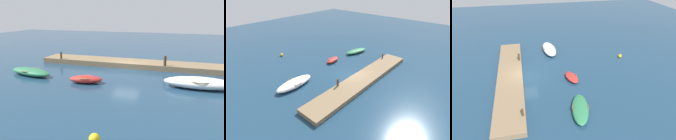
{
  "view_description": "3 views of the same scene",
  "coord_description": "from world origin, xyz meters",
  "views": [
    {
      "loc": [
        -6.1,
        22.21,
        5.56
      ],
      "look_at": [
        -0.01,
        4.23,
        0.96
      ],
      "focal_mm": 39.16,
      "sensor_mm": 36.0,
      "label": 1
    },
    {
      "loc": [
        -17.13,
        -12.62,
        12.25
      ],
      "look_at": [
        -0.88,
        1.67,
        0.78
      ],
      "focal_mm": 28.17,
      "sensor_mm": 36.0,
      "label": 2
    },
    {
      "loc": [
        21.48,
        -0.04,
        12.93
      ],
      "look_at": [
        1.25,
        4.45,
        1.06
      ],
      "focal_mm": 32.32,
      "sensor_mm": 36.0,
      "label": 3
    }
  ],
  "objects": [
    {
      "name": "ground_plane",
      "position": [
        0.0,
        0.0,
        0.0
      ],
      "size": [
        84.0,
        84.0,
        0.0
      ],
      "primitive_type": "plane",
      "color": "navy"
    },
    {
      "name": "dock_platform",
      "position": [
        0.0,
        -1.89,
        0.26
      ],
      "size": [
        19.16,
        2.91,
        0.52
      ],
      "primitive_type": "cube",
      "color": "#846B4C",
      "rests_on": "ground_plane"
    },
    {
      "name": "dinghy_red",
      "position": [
        1.83,
        5.25,
        0.31
      ],
      "size": [
        2.81,
        1.68,
        0.6
      ],
      "rotation": [
        0.0,
        0.0,
        0.18
      ],
      "color": "#B72D28",
      "rests_on": "ground_plane"
    },
    {
      "name": "motorboat_white",
      "position": [
        -6.67,
        3.89,
        0.43
      ],
      "size": [
        5.22,
        2.03,
        0.84
      ],
      "rotation": [
        0.0,
        0.0,
        0.04
      ],
      "color": "white",
      "rests_on": "ground_plane"
    },
    {
      "name": "rowboat_green",
      "position": [
        7.48,
        4.64,
        0.32
      ],
      "size": [
        4.65,
        2.51,
        0.63
      ],
      "rotation": [
        0.0,
        0.0,
        -0.23
      ],
      "color": "#2D7A4C",
      "rests_on": "ground_plane"
    },
    {
      "name": "mooring_post_west",
      "position": [
        -3.61,
        -0.68,
        0.99
      ],
      "size": [
        0.26,
        0.26,
        0.95
      ],
      "primitive_type": "cylinder",
      "color": "#47331E",
      "rests_on": "dock_platform"
    },
    {
      "name": "mooring_post_mid_west",
      "position": [
        7.48,
        -0.68,
        0.88
      ],
      "size": [
        0.2,
        0.2,
        0.73
      ],
      "primitive_type": "cylinder",
      "color": "#47331E",
      "rests_on": "dock_platform"
    },
    {
      "name": "marker_buoy",
      "position": [
        -2.37,
        13.53,
        0.25
      ],
      "size": [
        0.5,
        0.5,
        0.5
      ],
      "primitive_type": "sphere",
      "color": "yellow",
      "rests_on": "ground_plane"
    }
  ]
}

